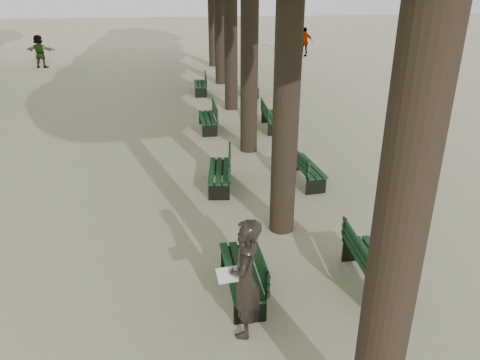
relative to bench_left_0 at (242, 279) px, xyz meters
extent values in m
plane|color=tan|center=(-0.37, -0.92, -0.27)|extent=(120.00, 120.00, 0.00)
cylinder|color=#33261C|center=(1.13, -2.92, 3.48)|extent=(0.52, 0.52, 7.50)
cylinder|color=#33261C|center=(1.13, 2.08, 3.48)|extent=(0.52, 0.52, 7.50)
cylinder|color=#33261C|center=(1.13, 7.08, 3.48)|extent=(0.52, 0.52, 7.50)
cylinder|color=#33261C|center=(1.13, 12.08, 3.48)|extent=(0.52, 0.52, 7.50)
cylinder|color=#33261C|center=(1.13, 17.08, 3.48)|extent=(0.52, 0.52, 7.50)
cylinder|color=#33261C|center=(1.13, 22.08, 3.48)|extent=(0.52, 0.52, 7.50)
cube|color=black|center=(-0.02, 0.00, -0.05)|extent=(0.59, 1.82, 0.45)
cube|color=black|center=(-0.02, 0.00, 0.18)|extent=(0.61, 1.82, 0.04)
cube|color=black|center=(0.26, 0.01, 0.45)|extent=(0.11, 1.80, 0.40)
cube|color=black|center=(-0.02, 4.43, -0.05)|extent=(0.71, 1.85, 0.45)
cube|color=black|center=(-0.02, 4.43, 0.18)|extent=(0.73, 1.85, 0.04)
cube|color=black|center=(0.26, 4.40, 0.45)|extent=(0.23, 1.79, 0.40)
cube|color=black|center=(-0.02, 9.34, -0.05)|extent=(0.56, 1.81, 0.45)
cube|color=black|center=(-0.02, 9.34, 0.18)|extent=(0.58, 1.81, 0.04)
cube|color=black|center=(0.26, 9.34, 0.45)|extent=(0.08, 1.80, 0.40)
cube|color=black|center=(-0.02, 14.94, -0.05)|extent=(0.56, 1.81, 0.45)
cube|color=black|center=(-0.02, 14.94, 0.18)|extent=(0.58, 1.81, 0.04)
cube|color=black|center=(0.26, 14.93, 0.45)|extent=(0.08, 1.80, 0.40)
cube|color=black|center=(2.28, -0.08, -0.05)|extent=(0.56, 1.81, 0.45)
cube|color=black|center=(2.28, -0.08, 0.18)|extent=(0.58, 1.81, 0.04)
cube|color=black|center=(2.00, -0.08, 0.45)|extent=(0.08, 1.80, 0.40)
cube|color=black|center=(2.28, 4.48, -0.05)|extent=(0.71, 1.84, 0.45)
cube|color=black|center=(2.28, 4.48, 0.18)|extent=(0.73, 1.85, 0.04)
cube|color=black|center=(2.01, 4.45, 0.45)|extent=(0.23, 1.79, 0.40)
cube|color=black|center=(2.28, 9.18, -0.05)|extent=(0.57, 1.81, 0.45)
cube|color=black|center=(2.28, 9.18, 0.18)|extent=(0.59, 1.81, 0.04)
cube|color=black|center=(2.00, 9.18, 0.45)|extent=(0.09, 1.80, 0.40)
cube|color=black|center=(2.28, 14.35, -0.05)|extent=(0.54, 1.81, 0.45)
cube|color=black|center=(2.28, 14.35, 0.18)|extent=(0.56, 1.81, 0.04)
cube|color=black|center=(2.00, 14.36, 0.45)|extent=(0.06, 1.80, 0.40)
imported|color=black|center=(-0.06, -0.95, 0.69)|extent=(0.58, 0.84, 1.92)
cube|color=white|center=(-0.31, -0.95, 0.78)|extent=(0.37, 0.29, 0.12)
imported|color=#262628|center=(6.94, 27.15, 0.64)|extent=(1.06, 1.12, 1.82)
imported|color=#262628|center=(-9.01, 22.79, 0.67)|extent=(1.79, 0.82, 1.89)
imported|color=#262628|center=(7.44, 24.84, 0.68)|extent=(1.14, 0.46, 1.90)
camera|label=1|loc=(-0.85, -6.57, 4.75)|focal=35.00mm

